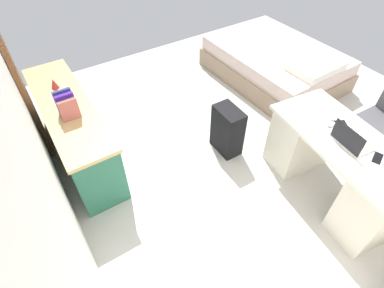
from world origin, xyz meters
TOP-DOWN VIEW (x-y plane):
  - ground_plane at (0.00, 0.00)m, footprint 5.39×5.39m
  - wall_back at (0.00, 2.19)m, footprint 4.04×0.10m
  - door_wooden at (1.47, 2.11)m, footprint 0.88×0.05m
  - desk at (-1.01, -0.15)m, footprint 1.51×0.82m
  - office_chair at (-0.91, -1.03)m, footprint 0.52×0.52m
  - credenza at (0.88, 1.81)m, footprint 1.80×0.48m
  - bed at (0.88, -1.19)m, footprint 1.94×1.46m
  - suitcase_black at (0.05, 0.34)m, footprint 0.36×0.23m
  - laptop at (-1.03, -0.11)m, footprint 0.33×0.26m
  - computer_mouse at (-0.78, -0.18)m, footprint 0.07×0.11m
  - cell_phone_near_laptop at (-1.27, -0.17)m, footprint 0.11×0.15m
  - cell_phone_by_mouse at (-0.80, -0.26)m, footprint 0.12×0.15m
  - book_row at (0.69, 1.81)m, footprint 0.19×0.17m
  - figurine_small at (1.21, 1.81)m, footprint 0.08×0.08m

SIDE VIEW (x-z plane):
  - ground_plane at x=0.00m, z-range 0.00..0.00m
  - bed at x=0.88m, z-range -0.05..0.53m
  - suitcase_black at x=0.05m, z-range 0.00..0.58m
  - credenza at x=0.88m, z-range 0.00..0.74m
  - desk at x=-1.01m, z-range 0.02..0.76m
  - office_chair at x=-0.91m, z-range -0.05..0.89m
  - cell_phone_near_laptop at x=-1.27m, z-range 0.74..0.75m
  - cell_phone_by_mouse at x=-0.80m, z-range 0.74..0.75m
  - computer_mouse at x=-0.78m, z-range 0.74..0.77m
  - laptop at x=-1.03m, z-range 0.69..0.90m
  - figurine_small at x=1.21m, z-range 0.74..0.85m
  - book_row at x=0.69m, z-range 0.73..0.97m
  - door_wooden at x=1.47m, z-range 0.00..2.04m
  - wall_back at x=0.00m, z-range 0.00..2.73m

